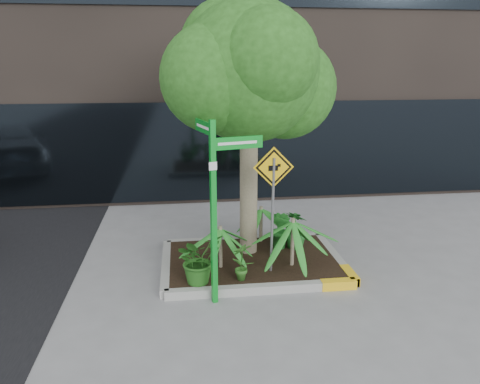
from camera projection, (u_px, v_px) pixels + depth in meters
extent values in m
plane|color=gray|center=(244.00, 273.00, 8.47)|extent=(80.00, 80.00, 0.00)
cube|color=#9E9E99|center=(244.00, 240.00, 9.81)|extent=(3.20, 0.15, 0.15)
cube|color=#9E9E99|center=(262.00, 289.00, 7.71)|extent=(3.20, 0.15, 0.15)
cube|color=#9E9E99|center=(166.00, 266.00, 8.56)|extent=(0.15, 2.20, 0.15)
cube|color=#9E9E99|center=(335.00, 257.00, 8.96)|extent=(0.15, 2.20, 0.15)
cube|color=yellow|center=(338.00, 285.00, 7.87)|extent=(0.60, 0.17, 0.15)
cube|color=black|center=(252.00, 260.00, 8.75)|extent=(3.05, 2.05, 0.06)
cylinder|color=gray|center=(249.00, 181.00, 8.70)|extent=(0.33, 0.33, 3.11)
cylinder|color=gray|center=(255.00, 119.00, 8.41)|extent=(0.59, 0.17, 1.01)
sphere|color=#225217|center=(249.00, 71.00, 8.17)|extent=(2.49, 2.49, 2.49)
sphere|color=#225217|center=(285.00, 88.00, 8.64)|extent=(1.87, 1.87, 1.87)
sphere|color=#225217|center=(215.00, 78.00, 7.93)|extent=(1.87, 1.87, 1.87)
sphere|color=#225217|center=(268.00, 59.00, 7.55)|extent=(1.66, 1.66, 1.66)
sphere|color=#225217|center=(228.00, 47.00, 8.52)|extent=(1.76, 1.76, 1.76)
cylinder|color=gray|center=(292.00, 242.00, 8.34)|extent=(0.07, 0.07, 0.89)
cylinder|color=gray|center=(220.00, 247.00, 8.27)|extent=(0.07, 0.07, 0.77)
cylinder|color=gray|center=(261.00, 224.00, 9.47)|extent=(0.07, 0.07, 0.75)
imported|color=#215919|center=(199.00, 259.00, 7.69)|extent=(1.04, 1.04, 0.82)
imported|color=#1E6422|center=(296.00, 229.00, 9.14)|extent=(0.60, 0.60, 0.75)
imported|color=#2C661F|center=(242.00, 261.00, 7.80)|extent=(0.47, 0.47, 0.68)
imported|color=#1E6721|center=(281.00, 229.00, 9.09)|extent=(0.60, 0.60, 0.79)
cube|color=#0D9625|center=(214.00, 216.00, 7.07)|extent=(0.10, 0.10, 2.90)
cube|color=#0D9625|center=(238.00, 143.00, 6.92)|extent=(0.79, 0.23, 0.19)
cube|color=#0D9625|center=(204.00, 127.00, 7.07)|extent=(0.23, 0.79, 0.19)
cube|color=white|center=(238.00, 143.00, 6.91)|extent=(0.60, 0.16, 0.04)
cube|color=white|center=(203.00, 127.00, 7.07)|extent=(0.16, 0.60, 0.04)
cube|color=white|center=(213.00, 166.00, 6.82)|extent=(0.12, 0.04, 0.12)
cylinder|color=slate|center=(272.00, 216.00, 7.90)|extent=(0.05, 0.15, 2.04)
cube|color=yellow|center=(274.00, 167.00, 7.65)|extent=(0.68, 0.03, 0.68)
cube|color=black|center=(274.00, 167.00, 7.64)|extent=(0.61, 0.01, 0.61)
cube|color=yellow|center=(274.00, 167.00, 7.63)|extent=(0.52, 0.01, 0.52)
cube|color=black|center=(273.00, 168.00, 7.63)|extent=(0.16, 0.01, 0.09)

